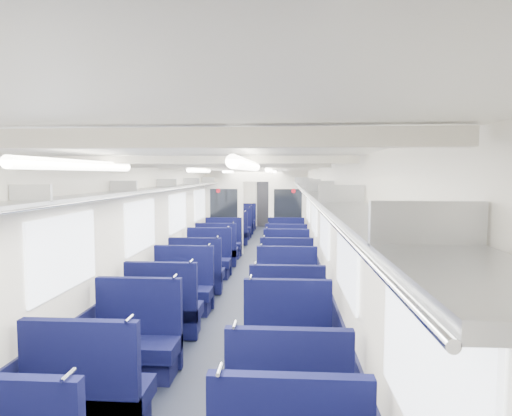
% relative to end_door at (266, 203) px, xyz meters
% --- Properties ---
extents(floor, '(2.80, 18.00, 0.01)m').
position_rel_end_door_xyz_m(floor, '(0.00, -8.94, -1.00)').
color(floor, black).
rests_on(floor, ground).
extents(ceiling, '(2.80, 18.00, 0.01)m').
position_rel_end_door_xyz_m(ceiling, '(0.00, -8.94, 1.35)').
color(ceiling, white).
rests_on(ceiling, wall_left).
extents(wall_left, '(0.02, 18.00, 2.35)m').
position_rel_end_door_xyz_m(wall_left, '(-1.40, -8.94, 0.18)').
color(wall_left, silver).
rests_on(wall_left, floor).
extents(dado_left, '(0.03, 17.90, 0.70)m').
position_rel_end_door_xyz_m(dado_left, '(-1.39, -8.94, -0.65)').
color(dado_left, black).
rests_on(dado_left, floor).
extents(wall_right, '(0.02, 18.00, 2.35)m').
position_rel_end_door_xyz_m(wall_right, '(1.40, -8.94, 0.18)').
color(wall_right, silver).
rests_on(wall_right, floor).
extents(dado_right, '(0.03, 17.90, 0.70)m').
position_rel_end_door_xyz_m(dado_right, '(1.39, -8.94, -0.65)').
color(dado_right, black).
rests_on(dado_right, floor).
extents(wall_far, '(2.80, 0.02, 2.35)m').
position_rel_end_door_xyz_m(wall_far, '(0.00, 0.06, 0.18)').
color(wall_far, silver).
rests_on(wall_far, floor).
extents(luggage_rack_left, '(0.36, 17.40, 0.18)m').
position_rel_end_door_xyz_m(luggage_rack_left, '(-1.21, -8.94, 0.97)').
color(luggage_rack_left, '#B2B5BA').
rests_on(luggage_rack_left, wall_left).
extents(luggage_rack_right, '(0.36, 17.40, 0.18)m').
position_rel_end_door_xyz_m(luggage_rack_right, '(1.21, -8.94, 0.97)').
color(luggage_rack_right, '#B2B5BA').
rests_on(luggage_rack_right, wall_right).
extents(windows, '(2.78, 15.60, 0.75)m').
position_rel_end_door_xyz_m(windows, '(0.00, -9.40, 0.42)').
color(windows, white).
rests_on(windows, wall_left).
extents(ceiling_fittings, '(2.70, 16.06, 0.11)m').
position_rel_end_door_xyz_m(ceiling_fittings, '(0.00, -9.20, 1.29)').
color(ceiling_fittings, silver).
rests_on(ceiling_fittings, ceiling).
extents(end_door, '(0.75, 0.06, 2.00)m').
position_rel_end_door_xyz_m(end_door, '(0.00, 0.00, 0.00)').
color(end_door, black).
rests_on(end_door, floor).
extents(bulkhead, '(2.80, 0.10, 2.35)m').
position_rel_end_door_xyz_m(bulkhead, '(-0.00, -6.41, 0.23)').
color(bulkhead, silver).
rests_on(bulkhead, floor).
extents(seat_4, '(0.97, 0.53, 1.08)m').
position_rel_end_door_xyz_m(seat_4, '(-0.83, -14.87, -0.67)').
color(seat_4, '#0B0E38').
rests_on(seat_4, floor).
extents(seat_5, '(0.97, 0.53, 1.08)m').
position_rel_end_door_xyz_m(seat_5, '(0.83, -14.95, -0.67)').
color(seat_5, '#0B0E38').
rests_on(seat_5, floor).
extents(seat_6, '(0.97, 0.53, 1.08)m').
position_rel_end_door_xyz_m(seat_6, '(-0.83, -13.72, -0.67)').
color(seat_6, '#0B0E38').
rests_on(seat_6, floor).
extents(seat_7, '(0.97, 0.53, 1.08)m').
position_rel_end_door_xyz_m(seat_7, '(0.83, -13.69, -0.67)').
color(seat_7, '#0B0E38').
rests_on(seat_7, floor).
extents(seat_8, '(0.97, 0.53, 1.08)m').
position_rel_end_door_xyz_m(seat_8, '(-0.83, -12.59, -0.67)').
color(seat_8, '#0B0E38').
rests_on(seat_8, floor).
extents(seat_9, '(0.97, 0.53, 1.08)m').
position_rel_end_door_xyz_m(seat_9, '(0.83, -12.67, -0.67)').
color(seat_9, '#0B0E38').
rests_on(seat_9, floor).
extents(seat_10, '(0.97, 0.53, 1.08)m').
position_rel_end_door_xyz_m(seat_10, '(-0.83, -11.52, -0.67)').
color(seat_10, '#0B0E38').
rests_on(seat_10, floor).
extents(seat_11, '(0.97, 0.53, 1.08)m').
position_rel_end_door_xyz_m(seat_11, '(0.83, -11.48, -0.67)').
color(seat_11, '#0B0E38').
rests_on(seat_11, floor).
extents(seat_12, '(0.97, 0.53, 1.08)m').
position_rel_end_door_xyz_m(seat_12, '(-0.83, -10.40, -0.67)').
color(seat_12, '#0B0E38').
rests_on(seat_12, floor).
extents(seat_13, '(0.97, 0.53, 1.08)m').
position_rel_end_door_xyz_m(seat_13, '(0.83, -10.29, -0.67)').
color(seat_13, '#0B0E38').
rests_on(seat_13, floor).
extents(seat_14, '(0.97, 0.53, 1.08)m').
position_rel_end_door_xyz_m(seat_14, '(-0.83, -9.16, -0.67)').
color(seat_14, '#0B0E38').
rests_on(seat_14, floor).
extents(seat_15, '(0.97, 0.53, 1.08)m').
position_rel_end_door_xyz_m(seat_15, '(0.83, -9.27, -0.67)').
color(seat_15, '#0B0E38').
rests_on(seat_15, floor).
extents(seat_16, '(0.97, 0.53, 1.08)m').
position_rel_end_door_xyz_m(seat_16, '(-0.83, -8.02, -0.67)').
color(seat_16, '#0B0E38').
rests_on(seat_16, floor).
extents(seat_17, '(0.97, 0.53, 1.08)m').
position_rel_end_door_xyz_m(seat_17, '(0.83, -8.09, -0.67)').
color(seat_17, '#0B0E38').
rests_on(seat_17, floor).
extents(seat_18, '(0.97, 0.53, 1.08)m').
position_rel_end_door_xyz_m(seat_18, '(-0.83, -6.96, -0.67)').
color(seat_18, '#0B0E38').
rests_on(seat_18, floor).
extents(seat_19, '(0.97, 0.53, 1.08)m').
position_rel_end_door_xyz_m(seat_19, '(0.83, -6.86, -0.67)').
color(seat_19, '#0B0E38').
rests_on(seat_19, floor).
extents(seat_20, '(0.97, 0.53, 1.08)m').
position_rel_end_door_xyz_m(seat_20, '(-0.83, -4.88, -0.67)').
color(seat_20, '#0B0E38').
rests_on(seat_20, floor).
extents(seat_21, '(0.97, 0.53, 1.08)m').
position_rel_end_door_xyz_m(seat_21, '(0.83, -4.80, -0.67)').
color(seat_21, '#0B0E38').
rests_on(seat_21, floor).
extents(seat_22, '(0.97, 0.53, 1.08)m').
position_rel_end_door_xyz_m(seat_22, '(-0.83, -3.58, -0.67)').
color(seat_22, '#0B0E38').
rests_on(seat_22, floor).
extents(seat_23, '(0.97, 0.53, 1.08)m').
position_rel_end_door_xyz_m(seat_23, '(0.83, -3.73, -0.67)').
color(seat_23, '#0B0E38').
rests_on(seat_23, floor).
extents(seat_24, '(0.97, 0.53, 1.08)m').
position_rel_end_door_xyz_m(seat_24, '(-0.83, -2.43, -0.67)').
color(seat_24, '#0B0E38').
rests_on(seat_24, floor).
extents(seat_25, '(0.97, 0.53, 1.08)m').
position_rel_end_door_xyz_m(seat_25, '(0.83, -2.46, -0.67)').
color(seat_25, '#0B0E38').
rests_on(seat_25, floor).
extents(seat_26, '(0.97, 0.53, 1.08)m').
position_rel_end_door_xyz_m(seat_26, '(-0.83, -1.31, -0.67)').
color(seat_26, '#0B0E38').
rests_on(seat_26, floor).
extents(seat_27, '(0.97, 0.53, 1.08)m').
position_rel_end_door_xyz_m(seat_27, '(0.83, -1.45, -0.67)').
color(seat_27, '#0B0E38').
rests_on(seat_27, floor).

